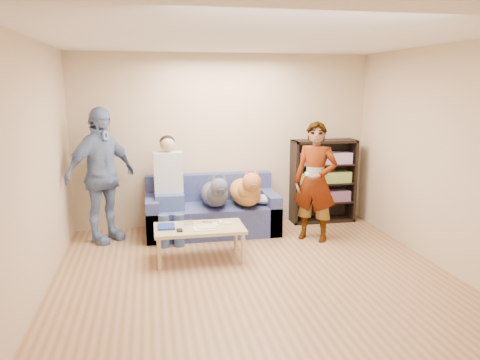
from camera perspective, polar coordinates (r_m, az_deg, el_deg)
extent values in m
plane|color=olive|center=(5.10, 2.64, -13.20)|extent=(5.00, 5.00, 0.00)
plane|color=white|center=(4.66, 2.94, 17.27)|extent=(5.00, 5.00, 0.00)
plane|color=tan|center=(7.14, -2.00, 4.79)|extent=(4.50, 0.00, 4.50)
plane|color=tan|center=(2.43, 17.06, -8.95)|extent=(4.50, 0.00, 4.50)
plane|color=tan|center=(4.72, -24.82, 0.29)|extent=(0.00, 5.00, 5.00)
plane|color=tan|center=(5.68, 25.45, 1.96)|extent=(0.00, 5.00, 5.00)
ellipsoid|color=#B0AFB4|center=(6.86, 3.00, -2.35)|extent=(0.37, 0.31, 0.13)
imported|color=gray|center=(6.51, 9.16, -0.22)|extent=(0.72, 0.67, 1.65)
imported|color=#7DA2C9|center=(6.63, -16.59, 0.56)|extent=(1.12, 1.06, 1.85)
cube|color=white|center=(6.23, 8.11, 0.73)|extent=(0.07, 0.12, 0.03)
cube|color=navy|center=(5.82, -8.97, -5.62)|extent=(0.20, 0.26, 0.03)
cube|color=white|center=(5.71, -4.37, -5.90)|extent=(0.26, 0.20, 0.02)
cube|color=beige|center=(5.73, -4.10, -5.70)|extent=(0.22, 0.17, 0.01)
cube|color=silver|center=(5.90, -6.27, -5.19)|extent=(0.11, 0.06, 0.05)
cube|color=white|center=(5.92, -2.38, -5.15)|extent=(0.04, 0.13, 0.03)
cube|color=white|center=(5.86, -1.49, -5.33)|extent=(0.09, 0.06, 0.03)
cylinder|color=white|center=(5.80, -2.99, -5.57)|extent=(0.07, 0.07, 0.02)
cylinder|color=white|center=(5.88, -3.10, -5.34)|extent=(0.07, 0.07, 0.02)
cylinder|color=orange|center=(5.65, -5.01, -6.15)|extent=(0.13, 0.06, 0.01)
cylinder|color=black|center=(5.98, -4.02, -5.11)|extent=(0.13, 0.08, 0.01)
cube|color=black|center=(5.67, -7.38, -6.10)|extent=(0.07, 0.12, 0.02)
cube|color=#515B93|center=(6.88, -3.41, -4.74)|extent=(1.90, 0.85, 0.42)
cube|color=#515B93|center=(7.10, -3.80, -0.82)|extent=(1.90, 0.18, 0.40)
cube|color=#515B93|center=(6.80, -10.63, -4.41)|extent=(0.18, 0.85, 0.58)
cube|color=#515B93|center=(7.02, 3.58, -3.74)|extent=(0.18, 0.85, 0.58)
cube|color=#426693|center=(6.67, -8.60, -2.53)|extent=(0.40, 0.38, 0.22)
cylinder|color=#3E5788|center=(6.35, -9.25, -6.27)|extent=(0.14, 0.14, 0.47)
cylinder|color=#3C5485|center=(6.36, -7.44, -6.19)|extent=(0.14, 0.14, 0.47)
cube|color=silver|center=(6.69, -8.73, 0.92)|extent=(0.40, 0.24, 0.58)
sphere|color=tan|center=(6.63, -8.84, 4.32)|extent=(0.21, 0.21, 0.21)
ellipsoid|color=black|center=(6.65, -8.86, 4.61)|extent=(0.22, 0.22, 0.19)
ellipsoid|color=#51565C|center=(6.76, -3.17, -1.72)|extent=(0.38, 0.80, 0.33)
sphere|color=#50545A|center=(6.43, -2.79, -1.69)|extent=(0.29, 0.29, 0.29)
sphere|color=#52545D|center=(6.23, -2.57, -0.86)|extent=(0.23, 0.23, 0.23)
cube|color=black|center=(6.12, -2.39, -1.41)|extent=(0.07, 0.11, 0.07)
cone|color=#50505A|center=(6.22, -3.24, 0.27)|extent=(0.07, 0.07, 0.11)
cone|color=#474850|center=(6.24, -1.99, 0.32)|extent=(0.07, 0.07, 0.11)
cylinder|color=#44484E|center=(7.18, -3.64, -1.22)|extent=(0.04, 0.26, 0.15)
ellipsoid|color=#AF8035|center=(6.80, 0.60, -1.47)|extent=(0.43, 0.90, 0.37)
sphere|color=#AE7B35|center=(6.49, 1.13, -1.30)|extent=(0.32, 0.32, 0.32)
sphere|color=#A96033|center=(6.31, 1.44, -0.29)|extent=(0.26, 0.26, 0.26)
cube|color=brown|center=(6.20, 1.67, -0.84)|extent=(0.08, 0.12, 0.07)
cone|color=#C5603C|center=(6.29, 0.84, 0.95)|extent=(0.08, 0.08, 0.12)
cone|color=#AE7A35|center=(6.32, 1.96, 0.99)|extent=(0.08, 0.08, 0.12)
cylinder|color=#AE5735|center=(7.18, -0.03, -1.07)|extent=(0.05, 0.29, 0.17)
cube|color=tan|center=(5.81, -4.98, -5.89)|extent=(1.10, 0.60, 0.04)
cylinder|color=tan|center=(5.61, -9.81, -8.91)|extent=(0.05, 0.05, 0.38)
cylinder|color=#D9B885|center=(5.71, 0.38, -8.38)|extent=(0.05, 0.05, 0.38)
cylinder|color=tan|center=(6.08, -9.92, -7.29)|extent=(0.05, 0.05, 0.38)
cylinder|color=tan|center=(6.17, -0.54, -6.83)|extent=(0.05, 0.05, 0.38)
cube|color=black|center=(7.31, 6.57, -0.28)|extent=(0.04, 0.34, 1.30)
cube|color=black|center=(7.65, 13.45, 0.01)|extent=(0.04, 0.34, 1.30)
cube|color=black|center=(7.37, 10.26, 4.67)|extent=(1.00, 0.34, 0.04)
cube|color=black|center=(7.62, 9.92, -4.78)|extent=(1.00, 0.34, 0.04)
cube|color=black|center=(7.61, 9.66, 0.11)|extent=(1.00, 0.02, 1.30)
cube|color=black|center=(7.54, 10.00, -2.59)|extent=(0.94, 0.32, 0.03)
cube|color=black|center=(7.47, 10.08, -0.36)|extent=(0.94, 0.32, 0.02)
cube|color=black|center=(7.42, 10.16, 1.91)|extent=(0.94, 0.32, 0.02)
cube|color=#B23333|center=(7.50, 10.08, -1.90)|extent=(0.84, 0.24, 0.17)
cube|color=gold|center=(7.44, 10.16, 0.35)|extent=(0.84, 0.24, 0.17)
cube|color=#994C99|center=(7.39, 10.24, 2.63)|extent=(0.84, 0.24, 0.17)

